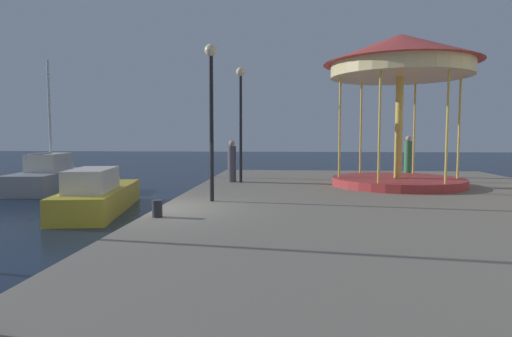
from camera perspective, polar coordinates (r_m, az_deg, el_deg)
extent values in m
plane|color=#162338|center=(11.89, -12.81, -8.88)|extent=(120.00, 120.00, 0.00)
cube|color=gray|center=(11.74, 20.59, -7.22)|extent=(13.44, 25.14, 0.80)
cube|color=gold|center=(16.47, -19.91, -3.85)|extent=(2.73, 6.06, 0.84)
cube|color=beige|center=(15.57, -20.78, -1.39)|extent=(1.66, 2.74, 0.75)
cube|color=#4C6070|center=(16.79, -19.62, -0.45)|extent=(1.07, 0.28, 0.34)
cube|color=gray|center=(23.43, -25.75, -1.50)|extent=(2.57, 5.60, 0.95)
cube|color=beige|center=(23.59, -25.57, 0.75)|extent=(1.65, 2.52, 0.86)
cylinder|color=silver|center=(23.76, -25.55, 6.28)|extent=(0.12, 0.12, 5.43)
cylinder|color=silver|center=(22.65, -26.64, 1.77)|extent=(0.34, 2.43, 0.08)
cylinder|color=#B23333|center=(17.23, 18.13, -1.67)|extent=(4.88, 4.88, 0.30)
cylinder|color=gold|center=(17.15, 18.29, 5.07)|extent=(0.28, 0.28, 3.75)
cylinder|color=#F2E099|center=(17.31, 18.46, 12.12)|extent=(5.12, 5.12, 0.50)
cone|color=#C63D38|center=(17.44, 18.53, 14.70)|extent=(5.68, 5.68, 1.09)
cylinder|color=gold|center=(17.80, 25.18, 4.85)|extent=(0.08, 0.08, 3.75)
cylinder|color=gold|center=(19.26, 20.11, 4.93)|extent=(0.08, 0.08, 3.75)
cylinder|color=gold|center=(18.79, 13.64, 5.09)|extent=(0.08, 0.08, 3.75)
cylinder|color=gold|center=(16.76, 10.96, 5.24)|extent=(0.08, 0.08, 3.75)
cylinder|color=gold|center=(15.05, 15.95, 5.25)|extent=(0.08, 0.08, 3.75)
cylinder|color=gold|center=(15.64, 23.88, 5.01)|extent=(0.08, 0.08, 3.75)
cylinder|color=black|center=(12.50, -5.89, 5.09)|extent=(0.12, 0.12, 4.13)
sphere|color=#F9E5B2|center=(12.73, -5.97, 15.24)|extent=(0.36, 0.36, 0.36)
cylinder|color=black|center=(17.44, -2.03, 5.10)|extent=(0.12, 0.12, 4.24)
sphere|color=#F9E5B2|center=(17.62, -2.05, 12.61)|extent=(0.36, 0.36, 0.36)
cylinder|color=#2D2D33|center=(10.39, -12.88, -5.17)|extent=(0.24, 0.24, 0.40)
cylinder|color=#387247|center=(21.08, 19.38, 1.20)|extent=(0.34, 0.34, 1.64)
sphere|color=tan|center=(21.05, 19.44, 3.75)|extent=(0.24, 0.24, 0.24)
cylinder|color=#514C56|center=(17.71, -3.19, 0.59)|extent=(0.34, 0.34, 1.47)
sphere|color=tan|center=(17.67, -3.20, 3.36)|extent=(0.24, 0.24, 0.24)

